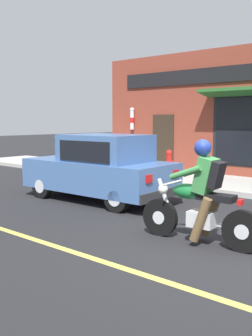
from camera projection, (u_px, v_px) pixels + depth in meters
ground_plane at (232, 245)px, 6.02m from camera, size 80.00×80.00×0.00m
sidewalk_curb at (211, 182)px, 11.64m from camera, size 2.60×22.00×0.14m
lane_stripe at (18, 234)px, 6.60m from camera, size 0.12×19.80×0.01m
storefront_building at (249, 114)px, 12.26m from camera, size 1.25×11.11×4.20m
motorcycle_with_rider at (200, 201)px, 6.03m from camera, size 0.58×2.02×1.62m
car_hatchback at (100, 168)px, 9.35m from camera, size 1.74×3.82×1.57m
fire_hydrant at (169, 165)px, 11.84m from camera, size 0.36×0.24×0.88m
traffic_cone at (91, 162)px, 13.85m from camera, size 0.36×0.36×0.60m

